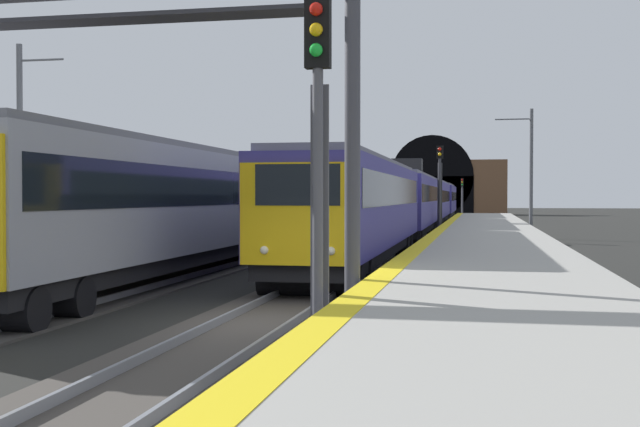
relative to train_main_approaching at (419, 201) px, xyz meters
The scene contains 14 objects.
ground_plane 40.61m from the train_main_approaching, behind, with size 320.00×320.00×0.00m, color black.
platform_right 40.82m from the train_main_approaching, behind, with size 112.00×4.56×1.05m, color #9E9B93.
platform_right_edge_strip 40.63m from the train_main_approaching, behind, with size 112.00×0.50×0.01m, color yellow.
track_main_line 40.60m from the train_main_approaching, behind, with size 160.00×3.09×0.21m.
track_adjacent_line 40.92m from the train_main_approaching, behind, with size 160.00×2.82×0.21m.
train_main_approaching is the anchor object (origin of this frame).
train_adjacent_platform 13.86m from the train_main_approaching, 158.46° to the left, with size 61.90×3.02×4.96m.
railway_signal_near 43.97m from the train_main_approaching, behind, with size 0.39×0.38×5.49m.
railway_signal_mid 8.62m from the train_main_approaching, 167.67° to the right, with size 0.39×0.38×5.49m.
railway_signal_far 47.51m from the train_main_approaching, ahead, with size 0.39×0.38×4.82m.
overhead_signal_gantry 41.79m from the train_main_approaching, behind, with size 0.70×9.32×6.66m.
tunnel_portal 57.70m from the train_main_approaching, ahead, with size 2.70×20.56×11.51m.
catenary_mast_near 31.85m from the train_main_approaching, 157.44° to the left, with size 0.22×1.85×8.04m.
catenary_mast_far 9.78m from the train_main_approaching, 132.43° to the right, with size 0.22×2.23×7.74m.
Camera 1 is at (-15.04, -4.22, 2.53)m, focal length 44.75 mm.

